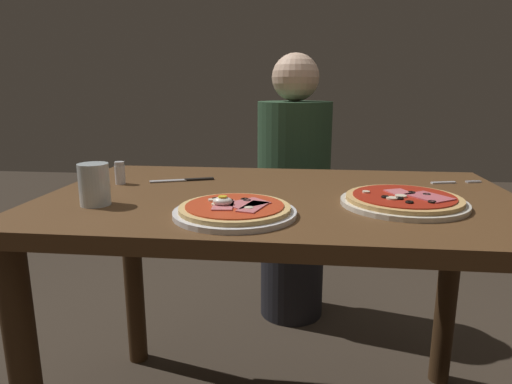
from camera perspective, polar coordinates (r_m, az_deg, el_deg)
The scene contains 8 objects.
dining_table at distance 1.24m, azimuth 3.04°, elevation -5.74°, with size 1.25×0.77×0.76m.
pizza_foreground at distance 1.00m, azimuth -2.74°, elevation -2.34°, with size 0.28×0.28×0.05m.
pizza_across_left at distance 1.14m, azimuth 18.35°, elevation -1.04°, with size 0.30×0.30×0.03m.
water_glass_near at distance 1.15m, azimuth -19.95°, elevation 0.60°, with size 0.07×0.07×0.10m.
fork at distance 1.46m, azimuth 23.80°, elevation 1.13°, with size 0.16×0.05×0.00m.
knife at distance 1.39m, azimuth -8.85°, elevation 1.55°, with size 0.19×0.09×0.01m.
salt_shaker at distance 1.38m, azimuth -17.00°, elevation 2.34°, with size 0.03×0.03×0.07m.
diner_person at distance 2.00m, azimuth 4.78°, elevation -0.66°, with size 0.32×0.32×1.18m.
Camera 1 is at (0.07, -1.17, 1.04)m, focal length 31.29 mm.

